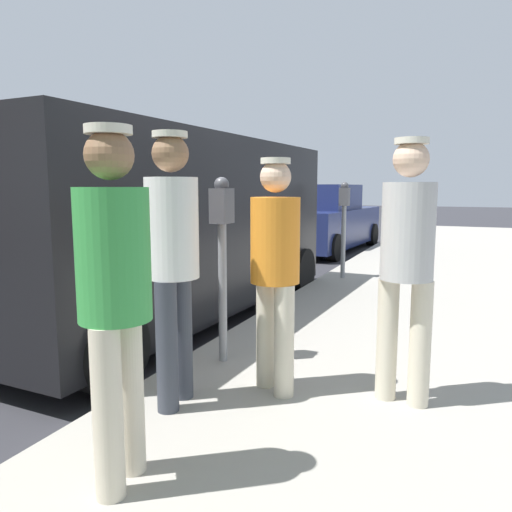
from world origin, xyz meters
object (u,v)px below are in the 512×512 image
(pedestrian_in_white, at_px, (173,251))
(parked_sedan_ahead, at_px, (321,221))
(parking_meter_far, at_px, (344,213))
(parking_meter_near, at_px, (222,238))
(pedestrian_in_green, at_px, (115,286))
(pedestrian_in_orange, at_px, (275,261))
(pedestrian_in_gray, at_px, (407,254))
(parked_van, at_px, (167,224))

(pedestrian_in_white, xyz_separation_m, parked_sedan_ahead, (-1.69, 9.35, -0.43))
(parking_meter_far, bearing_deg, pedestrian_in_white, -88.94)
(parking_meter_near, height_order, pedestrian_in_green, pedestrian_in_green)
(pedestrian_in_green, bearing_deg, pedestrian_in_white, 105.92)
(parking_meter_near, xyz_separation_m, pedestrian_in_white, (0.09, -0.87, 0.00))
(parking_meter_near, distance_m, pedestrian_in_orange, 0.74)
(pedestrian_in_gray, height_order, parked_van, parked_van)
(parking_meter_near, xyz_separation_m, parked_sedan_ahead, (-1.60, 8.48, -0.43))
(pedestrian_in_gray, relative_size, pedestrian_in_white, 0.98)
(pedestrian_in_orange, bearing_deg, parking_meter_near, 147.02)
(parking_meter_near, relative_size, pedestrian_in_green, 0.89)
(parking_meter_near, bearing_deg, pedestrian_in_green, -78.89)
(pedestrian_in_green, height_order, pedestrian_in_orange, pedestrian_in_green)
(pedestrian_in_green, bearing_deg, parking_meter_far, 93.32)
(parked_van, distance_m, parked_sedan_ahead, 7.03)
(parking_meter_far, xyz_separation_m, pedestrian_in_white, (0.09, -5.04, 0.00))
(parking_meter_near, bearing_deg, parking_meter_far, 90.00)
(parking_meter_near, xyz_separation_m, pedestrian_in_green, (0.34, -1.74, -0.05))
(pedestrian_in_orange, height_order, parked_sedan_ahead, pedestrian_in_orange)
(parking_meter_near, bearing_deg, parked_van, 135.73)
(pedestrian_in_gray, relative_size, pedestrian_in_green, 1.02)
(pedestrian_in_white, bearing_deg, parking_meter_far, 91.06)
(pedestrian_in_green, distance_m, pedestrian_in_orange, 1.37)
(pedestrian_in_green, bearing_deg, parking_meter_near, 101.11)
(parking_meter_far, distance_m, pedestrian_in_orange, 4.61)
(parking_meter_far, relative_size, parked_sedan_ahead, 0.34)
(pedestrian_in_orange, xyz_separation_m, parked_sedan_ahead, (-2.22, 8.88, -0.33))
(parking_meter_far, distance_m, parked_sedan_ahead, 4.62)
(pedestrian_in_orange, distance_m, parked_van, 2.82)
(parking_meter_far, height_order, pedestrian_in_green, pedestrian_in_green)
(pedestrian_in_green, distance_m, parked_sedan_ahead, 10.41)
(parking_meter_far, distance_m, pedestrian_in_gray, 4.64)
(pedestrian_in_white, relative_size, parked_van, 0.34)
(pedestrian_in_gray, height_order, pedestrian_in_green, pedestrian_in_gray)
(pedestrian_in_green, relative_size, parked_van, 0.32)
(pedestrian_in_green, bearing_deg, parked_sedan_ahead, 100.76)
(parking_meter_far, bearing_deg, parking_meter_near, -90.00)
(parking_meter_near, height_order, pedestrian_in_gray, pedestrian_in_gray)
(pedestrian_in_orange, distance_m, parked_sedan_ahead, 9.16)
(parked_van, bearing_deg, pedestrian_in_gray, -29.65)
(parked_sedan_ahead, bearing_deg, parking_meter_near, -79.32)
(parking_meter_far, height_order, pedestrian_in_gray, pedestrian_in_gray)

